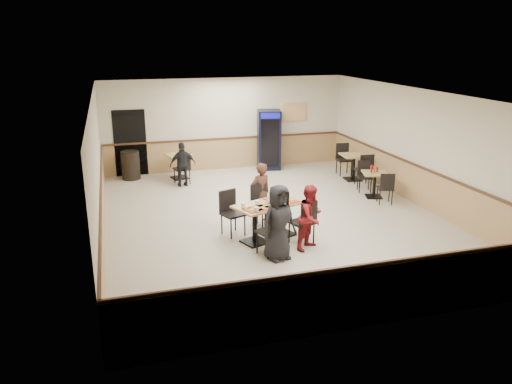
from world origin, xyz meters
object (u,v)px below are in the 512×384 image
object	(u,v)px
main_table	(269,215)
side_table_far	(354,163)
pepsi_cooler	(269,140)
trash_bin	(131,165)
lone_diner	(183,164)
diner_man_opposite	(260,193)
side_table_near	(375,181)
diner_woman_left	(279,223)
diner_woman_right	(311,217)
back_table	(179,162)

from	to	relation	value
main_table	side_table_far	size ratio (longest dim) A/B	2.07
pepsi_cooler	trash_bin	bearing A→B (deg)	-167.62
side_table_far	trash_bin	distance (m)	6.90
main_table	lone_diner	bearing A→B (deg)	83.86
main_table	lone_diner	distance (m)	4.72
main_table	diner_man_opposite	size ratio (longest dim) A/B	1.16
main_table	side_table_near	world-z (taller)	main_table
main_table	diner_woman_left	world-z (taller)	diner_woman_left
lone_diner	main_table	bearing A→B (deg)	99.11
diner_woman_right	trash_bin	size ratio (longest dim) A/B	1.57
side_table_far	pepsi_cooler	world-z (taller)	pepsi_cooler
diner_woman_right	lone_diner	world-z (taller)	diner_woman_right
main_table	lone_diner	size ratio (longest dim) A/B	1.28
pepsi_cooler	trash_bin	distance (m)	4.55
pepsi_cooler	main_table	bearing A→B (deg)	-95.97
lone_diner	pepsi_cooler	world-z (taller)	pepsi_cooler
side_table_near	pepsi_cooler	size ratio (longest dim) A/B	0.42
main_table	diner_woman_right	bearing A→B (deg)	-67.62
back_table	side_table_far	bearing A→B (deg)	-18.22
diner_man_opposite	side_table_near	bearing A→B (deg)	179.04
main_table	side_table_near	size ratio (longest dim) A/B	2.05
main_table	back_table	world-z (taller)	main_table
diner_woman_left	pepsi_cooler	bearing A→B (deg)	59.05
lone_diner	pepsi_cooler	bearing A→B (deg)	-163.08
lone_diner	diner_man_opposite	bearing A→B (deg)	105.01
diner_woman_right	side_table_far	size ratio (longest dim) A/B	1.69
lone_diner	side_table_near	distance (m)	5.53
diner_woman_left	main_table	bearing A→B (deg)	68.22
side_table_near	main_table	bearing A→B (deg)	-151.57
diner_woman_right	trash_bin	bearing A→B (deg)	82.26
main_table	side_table_near	xyz separation A→B (m)	(3.70, 2.00, -0.07)
diner_man_opposite	back_table	size ratio (longest dim) A/B	1.68
side_table_far	trash_bin	world-z (taller)	trash_bin
diner_man_opposite	trash_bin	bearing A→B (deg)	-75.84
side_table_near	trash_bin	xyz separation A→B (m)	(-6.35, 3.79, -0.03)
diner_man_opposite	pepsi_cooler	distance (m)	5.11
trash_bin	diner_woman_left	bearing A→B (deg)	-69.78
diner_woman_left	side_table_far	size ratio (longest dim) A/B	1.89
diner_woman_left	diner_man_opposite	xyz separation A→B (m)	(0.26, 2.07, -0.04)
diner_man_opposite	side_table_near	world-z (taller)	diner_man_opposite
diner_woman_right	side_table_near	size ratio (longest dim) A/B	1.67
lone_diner	back_table	size ratio (longest dim) A/B	1.52
side_table_far	trash_bin	xyz separation A→B (m)	(-6.59, 2.04, -0.09)
pepsi_cooler	side_table_far	bearing A→B (deg)	-33.33
diner_woman_right	back_table	size ratio (longest dim) A/B	1.59
main_table	trash_bin	xyz separation A→B (m)	(-2.64, 5.79, -0.10)
side_table_near	lone_diner	bearing A→B (deg)	152.39
side_table_near	pepsi_cooler	distance (m)	4.28
diner_woman_left	back_table	xyz separation A→B (m)	(-1.07, 6.48, -0.26)
lone_diner	diner_woman_left	bearing A→B (deg)	95.21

